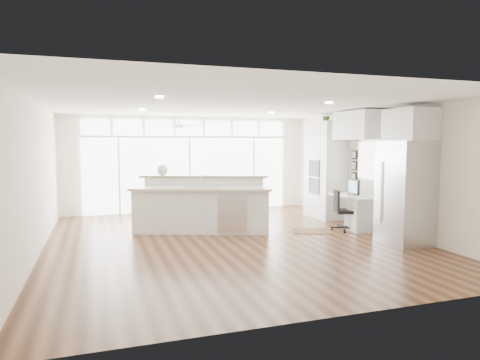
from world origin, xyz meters
name	(u,v)px	position (x,y,z in m)	size (l,w,h in m)	color
floor	(230,241)	(0.00, 0.00, -0.01)	(7.00, 8.00, 0.02)	#3C2112
ceiling	(230,105)	(0.00, 0.00, 2.70)	(7.00, 8.00, 0.02)	white
wall_back	(189,164)	(0.00, 4.00, 1.35)	(7.00, 0.04, 2.70)	white
wall_front	(337,198)	(0.00, -4.00, 1.35)	(7.00, 0.04, 2.70)	white
wall_left	(36,178)	(-3.50, 0.00, 1.35)	(0.04, 8.00, 2.70)	white
wall_right	(379,170)	(3.50, 0.00, 1.35)	(0.04, 8.00, 2.70)	white
glass_wall	(190,175)	(0.00, 3.94, 1.05)	(5.80, 0.06, 2.08)	white
transom_row	(189,128)	(0.00, 3.94, 2.38)	(5.90, 0.06, 0.40)	white
desk_window	(370,161)	(3.46, 0.30, 1.55)	(0.04, 0.85, 0.85)	white
ceiling_fan	(179,122)	(-0.50, 2.80, 2.48)	(1.16, 1.16, 0.32)	white
recessed_lights	(227,107)	(0.00, 0.20, 2.68)	(3.40, 3.00, 0.02)	silver
oven_cabinet	(325,170)	(3.17, 1.80, 1.25)	(0.64, 1.20, 2.50)	white
desk_nook	(356,212)	(3.13, 0.30, 0.38)	(0.72, 1.30, 0.76)	white
upper_cabinets	(360,125)	(3.17, 0.30, 2.35)	(0.64, 1.30, 0.64)	white
refrigerator	(405,193)	(3.11, -1.35, 1.00)	(0.76, 0.90, 2.00)	#BAB9BF
fridge_cabinet	(410,125)	(3.17, -1.35, 2.30)	(0.64, 0.90, 0.60)	white
framed_photos	(354,166)	(3.46, 0.92, 1.40)	(0.06, 0.22, 0.80)	black
kitchen_island	(202,204)	(-0.34, 1.03, 0.61)	(3.05, 1.15, 1.21)	white
rug	(313,231)	(1.99, 0.25, 0.01)	(0.87, 0.63, 0.01)	#3E2613
office_chair	(346,211)	(2.72, 0.09, 0.45)	(0.47, 0.43, 0.89)	black
fishbowl	(162,170)	(-1.09, 1.73, 1.34)	(0.26, 0.26, 0.26)	silver
monitor	(354,187)	(3.05, 0.30, 0.96)	(0.08, 0.47, 0.39)	black
keyboard	(347,195)	(2.88, 0.30, 0.77)	(0.12, 0.33, 0.02)	white
potted_plant	(326,117)	(3.17, 1.80, 2.63)	(0.30, 0.33, 0.26)	#315223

